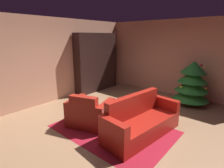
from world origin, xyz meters
TOP-DOWN VIEW (x-y plane):
  - ground_plane at (0.00, 0.00)m, footprint 7.80×7.80m
  - wall_back at (0.00, 3.28)m, footprint 5.54×0.06m
  - wall_left at (-2.74, 0.00)m, footprint 0.06×6.62m
  - area_rug at (0.08, -0.22)m, footprint 2.67×1.89m
  - bookshelf_unit at (-2.48, 1.91)m, footprint 0.38×1.97m
  - armchair_red at (-0.50, -0.43)m, footprint 1.19×1.06m
  - couch_red at (0.68, 0.02)m, footprint 0.93×2.00m
  - coffee_table at (0.17, -0.11)m, footprint 0.62×0.62m
  - book_stack_on_table at (0.18, -0.09)m, footprint 0.22×0.17m
  - bottle_on_table at (0.22, -0.27)m, footprint 0.06×0.06m
  - decorated_tree at (0.92, 2.62)m, footprint 1.10×1.10m

SIDE VIEW (x-z plane):
  - ground_plane at x=0.00m, z-range 0.00..0.00m
  - area_rug at x=0.08m, z-range 0.00..0.01m
  - couch_red at x=0.68m, z-range -0.14..0.74m
  - armchair_red at x=-0.50m, z-range -0.12..0.72m
  - coffee_table at x=0.17m, z-range 0.18..0.64m
  - book_stack_on_table at x=0.18m, z-range 0.46..0.58m
  - bottle_on_table at x=0.22m, z-range 0.44..0.71m
  - decorated_tree at x=0.92m, z-range 0.01..1.41m
  - bookshelf_unit at x=-2.48m, z-range -0.06..2.19m
  - wall_back at x=0.00m, z-range 0.00..2.72m
  - wall_left at x=-2.74m, z-range 0.00..2.72m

